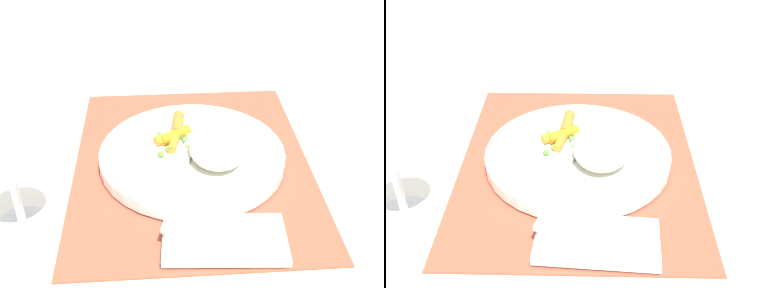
% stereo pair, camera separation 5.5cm
% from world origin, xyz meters
% --- Properties ---
extents(ground_plane, '(2.40, 2.40, 0.00)m').
position_xyz_m(ground_plane, '(0.00, 0.00, 0.00)').
color(ground_plane, white).
extents(placemat, '(0.42, 0.33, 0.01)m').
position_xyz_m(placemat, '(0.00, 0.00, 0.00)').
color(placemat, '#9E4733').
rests_on(placemat, ground_plane).
extents(plate, '(0.26, 0.26, 0.02)m').
position_xyz_m(plate, '(0.00, 0.00, 0.02)').
color(plate, white).
rests_on(plate, placemat).
extents(rice_mound, '(0.09, 0.08, 0.04)m').
position_xyz_m(rice_mound, '(-0.03, -0.03, 0.04)').
color(rice_mound, beige).
rests_on(rice_mound, plate).
extents(carrot_portion, '(0.09, 0.06, 0.02)m').
position_xyz_m(carrot_portion, '(0.04, 0.02, 0.03)').
color(carrot_portion, orange).
rests_on(carrot_portion, plate).
extents(pea_scatter, '(0.06, 0.08, 0.01)m').
position_xyz_m(pea_scatter, '(0.01, 0.02, 0.03)').
color(pea_scatter, '#59B537').
rests_on(pea_scatter, plate).
extents(fork, '(0.21, 0.07, 0.01)m').
position_xyz_m(fork, '(-0.04, 0.01, 0.03)').
color(fork, silver).
rests_on(fork, plate).
extents(wine_glass, '(0.07, 0.07, 0.16)m').
position_xyz_m(wine_glass, '(-0.11, 0.22, 0.12)').
color(wine_glass, silver).
rests_on(wine_glass, ground_plane).
extents(napkin, '(0.09, 0.15, 0.01)m').
position_xyz_m(napkin, '(-0.16, -0.03, 0.01)').
color(napkin, white).
rests_on(napkin, placemat).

